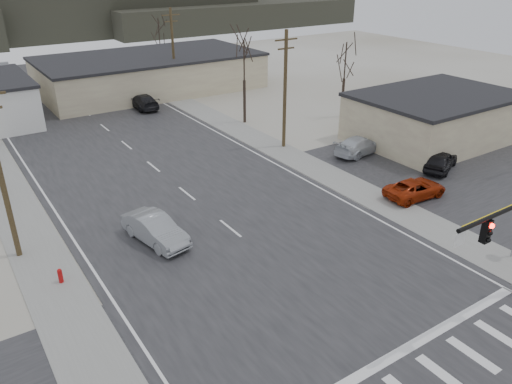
# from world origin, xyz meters

# --- Properties ---
(ground) EXTENTS (140.00, 140.00, 0.00)m
(ground) POSITION_xyz_m (0.00, 0.00, 0.00)
(ground) COLOR silver
(ground) RESTS_ON ground
(main_road) EXTENTS (18.00, 110.00, 0.05)m
(main_road) POSITION_xyz_m (0.00, 15.00, 0.02)
(main_road) COLOR #252427
(main_road) RESTS_ON ground
(cross_road) EXTENTS (90.00, 10.00, 0.04)m
(cross_road) POSITION_xyz_m (0.00, 0.00, 0.02)
(cross_road) COLOR #252427
(cross_road) RESTS_ON ground
(parking_lot) EXTENTS (18.00, 20.00, 0.03)m
(parking_lot) POSITION_xyz_m (20.00, 6.00, 0.02)
(parking_lot) COLOR #252427
(parking_lot) RESTS_ON ground
(sidewalk_left) EXTENTS (3.00, 90.00, 0.06)m
(sidewalk_left) POSITION_xyz_m (-10.60, 20.00, 0.03)
(sidewalk_left) COLOR gray
(sidewalk_left) RESTS_ON ground
(sidewalk_right) EXTENTS (3.00, 90.00, 0.06)m
(sidewalk_right) POSITION_xyz_m (10.60, 20.00, 0.03)
(sidewalk_right) COLOR gray
(sidewalk_right) RESTS_ON ground
(fire_hydrant) EXTENTS (0.24, 0.24, 0.87)m
(fire_hydrant) POSITION_xyz_m (-10.20, 8.00, 0.45)
(fire_hydrant) COLOR #A50C0C
(fire_hydrant) RESTS_ON ground
(building_right_far) EXTENTS (26.30, 14.30, 4.30)m
(building_right_far) POSITION_xyz_m (10.00, 44.00, 2.15)
(building_right_far) COLOR #C4BC95
(building_right_far) RESTS_ON ground
(building_lot) EXTENTS (14.30, 10.30, 4.30)m
(building_lot) POSITION_xyz_m (24.00, 12.00, 2.16)
(building_lot) COLOR #C4BC95
(building_lot) RESTS_ON ground
(upole_right_a) EXTENTS (2.20, 0.30, 10.00)m
(upole_right_a) POSITION_xyz_m (11.50, 18.00, 5.22)
(upole_right_a) COLOR #4A3C22
(upole_right_a) RESTS_ON ground
(upole_right_b) EXTENTS (2.20, 0.30, 10.00)m
(upole_right_b) POSITION_xyz_m (11.50, 40.00, 5.22)
(upole_right_b) COLOR #4A3C22
(upole_right_b) RESTS_ON ground
(tree_right_mid) EXTENTS (3.74, 3.74, 8.33)m
(tree_right_mid) POSITION_xyz_m (12.50, 26.00, 5.93)
(tree_right_mid) COLOR #30241D
(tree_right_mid) RESTS_ON ground
(tree_right_far) EXTENTS (3.52, 3.52, 7.84)m
(tree_right_far) POSITION_xyz_m (15.00, 52.00, 5.58)
(tree_right_far) COLOR #30241D
(tree_right_far) RESTS_ON ground
(tree_lot) EXTENTS (3.52, 3.52, 7.84)m
(tree_lot) POSITION_xyz_m (22.00, 22.00, 5.58)
(tree_lot) COLOR #30241D
(tree_lot) RESTS_ON ground
(hill_center) EXTENTS (80.00, 18.00, 9.00)m
(hill_center) POSITION_xyz_m (15.00, 96.00, 4.50)
(hill_center) COLOR #333026
(hill_center) RESTS_ON ground
(hill_right) EXTENTS (60.00, 18.00, 5.50)m
(hill_right) POSITION_xyz_m (50.00, 90.00, 2.75)
(hill_right) COLOR #333026
(hill_right) RESTS_ON ground
(sedan_crossing) EXTENTS (2.62, 5.13, 1.61)m
(sedan_crossing) POSITION_xyz_m (-4.44, 9.13, 0.85)
(sedan_crossing) COLOR gray
(sedan_crossing) RESTS_ON main_road
(car_far_a) EXTENTS (2.18, 5.34, 1.55)m
(car_far_a) POSITION_xyz_m (5.80, 36.38, 0.82)
(car_far_a) COLOR black
(car_far_a) RESTS_ON main_road
(car_far_b) EXTENTS (3.31, 4.53, 1.44)m
(car_far_b) POSITION_xyz_m (-5.02, 53.70, 0.76)
(car_far_b) COLOR black
(car_far_b) RESTS_ON main_road
(car_parked_red) EXTENTS (4.79, 2.48, 1.29)m
(car_parked_red) POSITION_xyz_m (13.01, 4.68, 0.68)
(car_parked_red) COLOR #942308
(car_parked_red) RESTS_ON parking_lot
(car_parked_dark_a) EXTENTS (4.83, 3.42, 1.53)m
(car_parked_dark_a) POSITION_xyz_m (18.61, 6.90, 0.80)
(car_parked_dark_a) COLOR black
(car_parked_dark_a) RESTS_ON parking_lot
(car_parked_dark_b) EXTENTS (4.12, 2.29, 1.29)m
(car_parked_dark_b) POSITION_xyz_m (21.41, 10.75, 0.68)
(car_parked_dark_b) COLOR black
(car_parked_dark_b) RESTS_ON parking_lot
(car_parked_silver) EXTENTS (5.43, 2.90, 1.50)m
(car_parked_silver) POSITION_xyz_m (15.81, 13.00, 0.78)
(car_parked_silver) COLOR #B8BDC4
(car_parked_silver) RESTS_ON parking_lot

